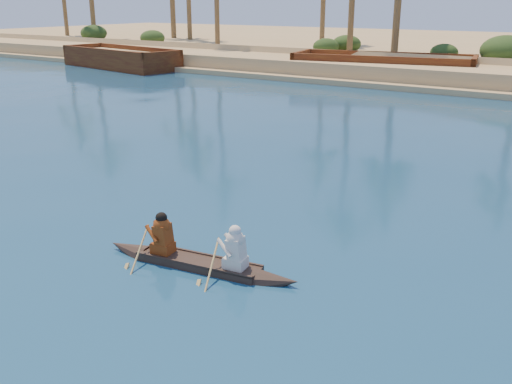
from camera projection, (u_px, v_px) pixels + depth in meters
The scene contains 4 objects.
ground at pixel (313, 216), 14.88m from camera, with size 160.00×160.00×0.00m, color #0B2A4B.
canoe at pixel (198, 256), 11.94m from camera, with size 4.55×1.25×1.24m.
barge_left at pixel (121, 59), 47.66m from camera, with size 12.17×5.85×1.94m.
barge_mid at pixel (382, 69), 40.59m from camera, with size 13.10×6.42×2.09m.
Camera 1 is at (6.42, -12.42, 5.32)m, focal length 40.00 mm.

